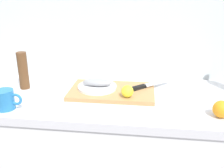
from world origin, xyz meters
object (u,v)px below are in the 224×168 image
cutting_board (112,91)px  coffee_mug_1 (5,100)px  pepper_mill (23,71)px  chef_knife (145,86)px  orange_0 (222,109)px  fish_fillet (97,82)px  lemon_0 (127,91)px  white_plate (97,87)px

cutting_board → coffee_mug_1: 0.51m
coffee_mug_1 → pepper_mill: bearing=96.1°
chef_knife → coffee_mug_1: bearing=163.8°
cutting_board → orange_0: (0.49, -0.20, 0.03)m
fish_fillet → orange_0: bearing=-20.1°
chef_knife → lemon_0: 0.16m
cutting_board → lemon_0: lemon_0 is taller
coffee_mug_1 → orange_0: coffee_mug_1 is taller
cutting_board → lemon_0: size_ratio=7.32×
cutting_board → orange_0: 0.53m
lemon_0 → chef_knife: bearing=59.2°
cutting_board → lemon_0: 0.13m
white_plate → pepper_mill: size_ratio=1.01×
chef_knife → orange_0: bearing=-79.5°
white_plate → coffee_mug_1: size_ratio=1.62×
cutting_board → lemon_0: bearing=-45.7°
cutting_board → orange_0: size_ratio=5.86×
pepper_mill → orange_0: bearing=-12.4°
orange_0 → fish_fillet: bearing=159.9°
white_plate → pepper_mill: bearing=179.4°
fish_fillet → lemon_0: (0.16, -0.09, -0.00)m
chef_knife → coffee_mug_1: (-0.62, -0.29, 0.02)m
white_plate → fish_fillet: fish_fillet is taller
orange_0 → pepper_mill: pepper_mill is taller
cutting_board → white_plate: (-0.08, 0.01, 0.02)m
coffee_mug_1 → orange_0: size_ratio=1.69×
white_plate → fish_fillet: 0.03m
lemon_0 → coffee_mug_1: size_ratio=0.47×
cutting_board → coffee_mug_1: bearing=-151.7°
fish_fillet → coffee_mug_1: size_ratio=1.21×
cutting_board → pepper_mill: pepper_mill is taller
white_plate → cutting_board: bearing=-4.1°
fish_fillet → coffee_mug_1: bearing=-146.3°
lemon_0 → pepper_mill: bearing=170.2°
lemon_0 → pepper_mill: size_ratio=0.30×
white_plate → chef_knife: (0.24, 0.04, 0.00)m
pepper_mill → fish_fillet: bearing=-0.6°
cutting_board → white_plate: white_plate is taller
chef_knife → pepper_mill: size_ratio=1.19×
lemon_0 → cutting_board: bearing=134.3°
coffee_mug_1 → cutting_board: bearing=28.3°
white_plate → coffee_mug_1: (-0.37, -0.25, 0.02)m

